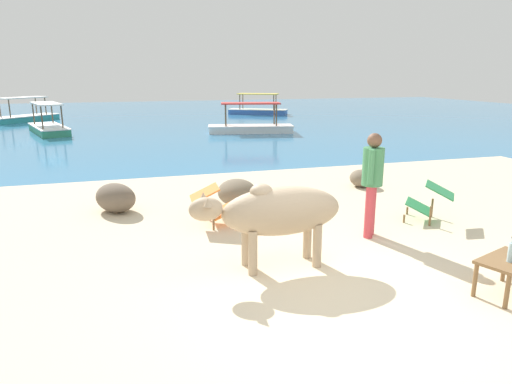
% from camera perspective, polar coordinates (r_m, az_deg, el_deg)
% --- Properties ---
extents(sand_beach, '(18.00, 14.00, 0.04)m').
position_cam_1_polar(sand_beach, '(5.52, 10.22, -12.81)').
color(sand_beach, beige).
rests_on(sand_beach, ground).
extents(water_surface, '(60.00, 36.00, 0.03)m').
position_cam_1_polar(water_surface, '(26.57, -11.70, 8.69)').
color(water_surface, teal).
rests_on(water_surface, ground).
extents(cow, '(2.01, 0.60, 1.14)m').
position_cam_1_polar(cow, '(5.96, 2.69, -2.46)').
color(cow, tan).
rests_on(cow, sand_beach).
extents(low_bench_table, '(0.86, 0.67, 0.44)m').
position_cam_1_polar(low_bench_table, '(6.06, 28.62, -7.87)').
color(low_bench_table, brown).
rests_on(low_bench_table, sand_beach).
extents(bottle, '(0.07, 0.07, 0.30)m').
position_cam_1_polar(bottle, '(5.91, 28.96, -6.47)').
color(bottle, '#A3C6D1').
rests_on(bottle, low_bench_table).
extents(deck_chair_near, '(0.80, 0.59, 0.68)m').
position_cam_1_polar(deck_chair_near, '(7.74, -5.18, -1.36)').
color(deck_chair_near, brown).
rests_on(deck_chair_near, sand_beach).
extents(deck_chair_far, '(0.93, 0.90, 0.68)m').
position_cam_1_polar(deck_chair_far, '(8.46, 20.59, -0.87)').
color(deck_chair_far, brown).
rests_on(deck_chair_far, sand_beach).
extents(person_standing, '(0.35, 0.42, 1.62)m').
position_cam_1_polar(person_standing, '(7.27, 14.16, 1.80)').
color(person_standing, '#CC3D47').
rests_on(person_standing, sand_beach).
extents(shore_rock_large, '(1.00, 1.09, 0.53)m').
position_cam_1_polar(shore_rock_large, '(8.88, -16.94, -0.68)').
color(shore_rock_large, '#6B5B4C').
rests_on(shore_rock_large, sand_beach).
extents(shore_rock_medium, '(0.78, 0.90, 0.50)m').
position_cam_1_polar(shore_rock_medium, '(8.94, -2.33, -0.04)').
color(shore_rock_medium, '#756651').
rests_on(shore_rock_medium, sand_beach).
extents(shore_rock_small, '(0.59, 0.67, 0.38)m').
position_cam_1_polar(shore_rock_small, '(10.68, 12.91, 1.67)').
color(shore_rock_small, '#756651').
rests_on(shore_rock_small, sand_beach).
extents(boat_blue, '(3.77, 2.81, 1.29)m').
position_cam_1_polar(boat_blue, '(29.61, 0.24, 10.11)').
color(boat_blue, '#3866B7').
rests_on(boat_blue, water_surface).
extents(boat_green, '(2.16, 3.85, 1.29)m').
position_cam_1_polar(boat_green, '(22.00, -24.23, 7.35)').
color(boat_green, '#338E66').
rests_on(boat_green, water_surface).
extents(boat_teal, '(3.37, 3.46, 1.29)m').
position_cam_1_polar(boat_teal, '(27.93, -26.67, 8.34)').
color(boat_teal, teal).
rests_on(boat_teal, water_surface).
extents(boat_white, '(3.83, 1.89, 1.29)m').
position_cam_1_polar(boat_white, '(20.30, -0.67, 8.12)').
color(boat_white, white).
rests_on(boat_white, water_surface).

